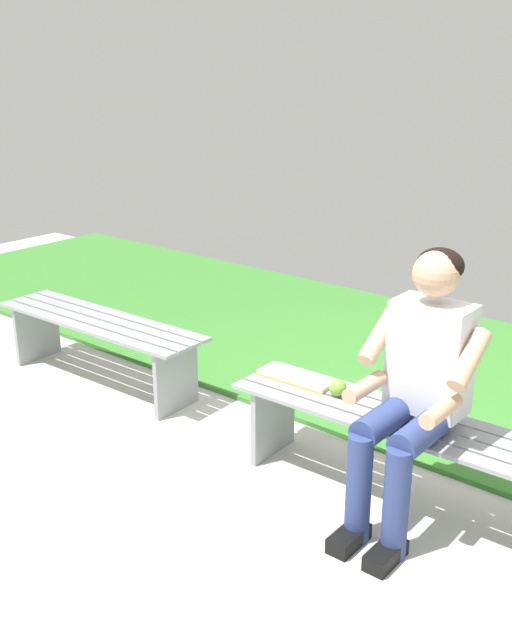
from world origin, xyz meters
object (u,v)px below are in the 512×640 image
at_px(bench_near, 404,439).
at_px(book_open, 297,377).
at_px(bench_far, 100,335).
at_px(apple, 338,388).
at_px(person_seated, 416,382).

xyz_separation_m(bench_near, book_open, (0.65, -0.04, 0.11)).
height_order(bench_far, book_open, book_open).
bearing_deg(apple, bench_near, 178.50).
xyz_separation_m(bench_far, book_open, (-1.52, -0.04, 0.12)).
height_order(bench_far, person_seated, person_seated).
relative_size(person_seated, apple, 14.46).
bearing_deg(person_seated, apple, -13.35).
distance_m(person_seated, book_open, 0.78).
xyz_separation_m(person_seated, book_open, (0.73, -0.14, -0.23)).
height_order(bench_near, bench_far, same).
bearing_deg(person_seated, bench_far, -2.52).
relative_size(bench_far, book_open, 3.79).
bearing_deg(apple, bench_far, 0.31).
xyz_separation_m(person_seated, apple, (0.46, -0.11, -0.20)).
bearing_deg(apple, book_open, -7.01).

